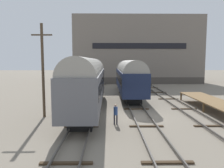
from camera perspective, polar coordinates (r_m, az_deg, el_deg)
The scene contains 10 objects.
ground_plane at distance 20.04m, azimuth 7.51°, elevation -8.49°, with size 200.00×200.00×0.00m, color slate.
track_left at distance 19.91m, azimuth -6.90°, elevation -8.16°, with size 2.60×60.00×0.26m.
track_middle at distance 20.01m, azimuth 7.51°, elevation -8.10°, with size 2.60×60.00×0.26m.
track_right at distance 21.29m, azimuth 20.95°, elevation -7.59°, with size 2.60×60.00×0.26m.
train_car_navy at distance 31.26m, azimuth 4.43°, elevation 2.14°, with size 3.01×17.43×5.10m.
train_car_grey at distance 22.26m, azimuth -6.22°, elevation 0.95°, with size 2.87×17.95×5.32m.
station_platform at distance 23.74m, azimuth 25.54°, elevation -4.42°, with size 2.73×13.64×1.02m.
person_worker at distance 17.36m, azimuth 0.95°, elevation -7.43°, with size 0.32×0.32×1.62m.
utility_pole at distance 20.14m, azimuth -17.61°, elevation 3.69°, with size 1.80×0.24×8.25m.
warehouse_building at distance 54.19m, azimuth 6.16°, elevation 8.59°, with size 28.60×13.65×14.91m.
Camera 1 is at (-2.88, -19.19, 5.01)m, focal length 35.00 mm.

